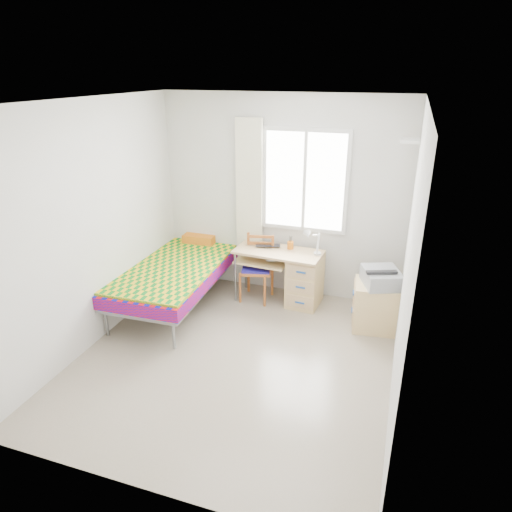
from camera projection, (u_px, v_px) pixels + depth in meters
The scene contains 17 objects.
floor at pixel (235, 358), 4.86m from camera, with size 3.50×3.50×0.00m, color #BCAD93.
ceiling at pixel (230, 101), 3.87m from camera, with size 3.50×3.50×0.00m, color white.
wall_back at pixel (282, 198), 5.90m from camera, with size 3.20×3.20×0.00m, color silver.
wall_left at pixel (92, 227), 4.83m from camera, with size 3.50×3.50×0.00m, color silver.
wall_right at pixel (408, 265), 3.90m from camera, with size 3.50×3.50×0.00m, color silver.
window at pixel (305, 181), 5.70m from camera, with size 1.10×0.04×1.30m.
curtain at pixel (249, 186), 5.90m from camera, with size 0.35×0.05×1.70m, color #EEE4C4.
floating_shelf at pixel (410, 140), 4.83m from camera, with size 0.20×0.32×0.03m, color white.
bed at pixel (182, 267), 5.92m from camera, with size 1.09×2.26×0.97m.
desk at pixel (300, 276), 5.86m from camera, with size 1.15×0.59×0.70m.
chair at pixel (258, 264), 5.97m from camera, with size 0.45×0.45×0.87m.
cabinet at pixel (376, 306), 5.34m from camera, with size 0.57×0.52×0.56m.
printer at pixel (381, 277), 5.18m from camera, with size 0.52×0.55×0.19m.
laptop at pixel (268, 247), 5.91m from camera, with size 0.32×0.20×0.03m, color black.
pen_cup at pixel (290, 245), 5.87m from camera, with size 0.08×0.08×0.10m, color #DA5118.
task_lamp at pixel (312, 240), 5.54m from camera, with size 0.21×0.31×0.37m.
book at pixel (266, 258), 5.89m from camera, with size 0.16×0.22×0.02m, color gray.
Camera 1 is at (1.50, -3.80, 2.86)m, focal length 32.00 mm.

